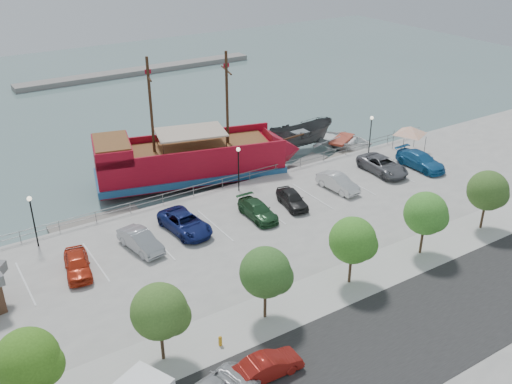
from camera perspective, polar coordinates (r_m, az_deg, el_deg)
ground at (r=48.20m, az=2.29°, el=-3.80°), size 160.00×160.00×0.00m
land_slab at (r=36.25m, az=22.46°, el=-17.13°), size 100.00×58.00×1.20m
street at (r=37.96m, az=16.53°, el=-12.57°), size 100.00×8.00×0.04m
sidewalk at (r=41.15m, az=10.34°, el=-8.41°), size 100.00×4.00×0.05m
seawall_railing at (r=53.33m, az=-2.45°, el=1.16°), size 50.00×0.06×1.00m
far_shore at (r=98.28m, az=-11.56°, el=11.78°), size 40.00×3.00×0.80m
pirate_ship at (r=56.32m, az=-5.12°, el=3.26°), size 21.38×10.60×13.23m
patrol_boat at (r=63.76m, az=4.43°, el=5.42°), size 8.21×3.98×3.05m
speedboat at (r=65.22m, az=8.56°, el=4.95°), size 7.89×8.69×1.48m
dock_west at (r=50.74m, az=-15.71°, el=-2.93°), size 7.83×2.43×0.44m
dock_mid at (r=59.65m, az=4.61°, el=2.53°), size 7.48×4.50×0.41m
dock_east at (r=63.07m, az=8.82°, el=3.63°), size 6.57×3.93×0.36m
canopy_tent at (r=62.24m, az=15.24°, el=6.35°), size 5.15×5.15×3.32m
street_sedan at (r=32.81m, az=1.22°, el=-16.99°), size 4.05×1.57×1.31m
fire_hydrant at (r=34.83m, az=-3.60°, el=-14.61°), size 0.24×0.24×0.68m
lamp_post_left at (r=45.73m, az=-21.49°, el=-1.92°), size 0.36×0.36×4.28m
lamp_post_mid at (r=51.32m, az=-1.77°, el=3.08°), size 0.36×0.36×4.28m
lamp_post_right at (r=60.49m, az=11.41°, el=6.24°), size 0.36×0.36×4.28m
tree_a at (r=31.22m, az=-21.57°, el=-15.44°), size 3.30×3.20×5.00m
tree_b at (r=32.48m, az=-9.36°, el=-11.81°), size 3.30×3.20×5.00m
tree_c at (r=35.11m, az=1.20°, el=-8.15°), size 3.30×3.20×5.00m
tree_d at (r=38.84m, az=9.86°, el=-4.88°), size 3.30×3.20×5.00m
tree_e at (r=43.39m, az=16.79°, el=-2.16°), size 3.30×3.20×5.00m
tree_f at (r=48.52m, az=22.31°, el=0.04°), size 3.30×3.20×5.00m
parked_car_a at (r=42.52m, az=-17.44°, el=-6.90°), size 2.51×4.55×1.47m
parked_car_b at (r=44.15m, az=-11.47°, el=-4.80°), size 2.35×4.72×1.49m
parked_car_c at (r=45.98m, az=-7.11°, el=-3.09°), size 3.05×5.64×1.50m
parked_car_d at (r=47.68m, az=0.17°, el=-1.84°), size 1.99×4.65×1.34m
parked_car_e at (r=49.61m, az=3.64°, el=-0.67°), size 2.41×4.37×1.41m
parked_car_f at (r=52.92m, az=8.19°, el=0.94°), size 1.92×4.57×1.47m
parked_car_g at (r=57.27m, az=12.55°, el=2.63°), size 2.76×5.67×1.55m
parked_car_h at (r=59.28m, az=16.13°, el=3.05°), size 2.31×5.49×1.58m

